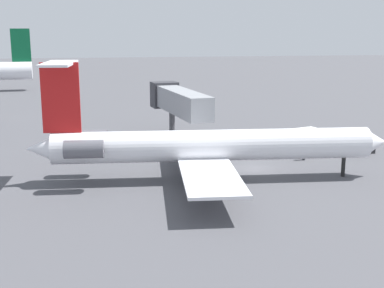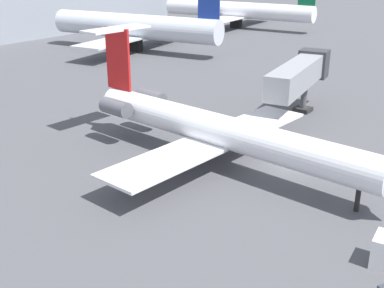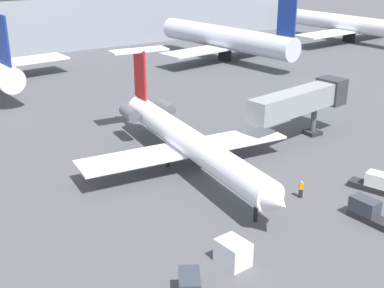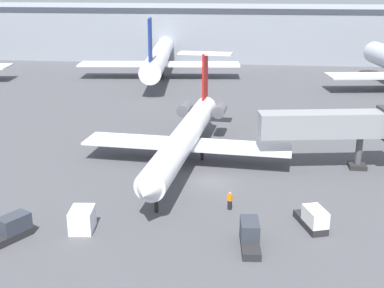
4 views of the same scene
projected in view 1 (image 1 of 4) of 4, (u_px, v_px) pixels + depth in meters
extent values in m
cube|color=#4C4C51|center=(252.00, 169.00, 50.34)|extent=(400.00, 400.00, 0.10)
cylinder|color=white|center=(213.00, 145.00, 45.83)|extent=(5.01, 28.11, 2.75)
cone|color=white|center=(375.00, 142.00, 47.14)|extent=(2.78, 2.40, 2.61)
cone|color=white|center=(41.00, 149.00, 44.51)|extent=(2.54, 2.78, 2.34)
cube|color=white|center=(195.00, 143.00, 51.94)|extent=(10.96, 5.25, 0.24)
cube|color=white|center=(211.00, 177.00, 40.00)|extent=(10.96, 5.25, 0.24)
cylinder|color=#595960|center=(89.00, 138.00, 46.97)|extent=(1.76, 3.31, 1.50)
cylinder|color=#595960|center=(84.00, 149.00, 42.55)|extent=(1.76, 3.31, 1.50)
cube|color=red|center=(61.00, 98.00, 43.73)|extent=(0.50, 3.21, 5.96)
cube|color=white|center=(59.00, 64.00, 43.10)|extent=(6.97, 2.94, 0.20)
cylinder|color=black|center=(343.00, 167.00, 47.38)|extent=(0.36, 0.36, 1.79)
cylinder|color=black|center=(189.00, 166.00, 47.70)|extent=(0.36, 0.36, 1.79)
cylinder|color=black|center=(192.00, 176.00, 44.59)|extent=(0.36, 0.36, 1.79)
cube|color=gray|center=(181.00, 102.00, 59.83)|extent=(14.74, 4.91, 2.60)
cube|color=#333338|center=(164.00, 95.00, 66.15)|extent=(2.89, 3.55, 3.20)
cylinder|color=#4C4C51|center=(172.00, 123.00, 63.86)|extent=(0.70, 0.70, 3.70)
cube|color=#262626|center=(172.00, 136.00, 64.21)|extent=(1.80, 1.80, 0.50)
cube|color=black|center=(304.00, 156.00, 53.41)|extent=(0.40, 0.36, 0.85)
cube|color=orange|center=(304.00, 149.00, 53.25)|extent=(0.48, 0.42, 0.60)
sphere|color=tan|center=(304.00, 145.00, 53.16)|extent=(0.24, 0.24, 0.24)
cube|color=#262628|center=(301.00, 142.00, 60.36)|extent=(2.59, 4.24, 0.60)
cube|color=white|center=(307.00, 134.00, 60.52)|extent=(2.09, 2.72, 1.30)
cube|color=#262628|center=(355.00, 151.00, 56.31)|extent=(1.71, 4.10, 0.60)
cube|color=#333842|center=(349.00, 142.00, 55.91)|extent=(1.59, 2.50, 1.30)
cube|color=#0C5933|center=(21.00, 45.00, 111.28)|extent=(0.63, 4.01, 7.00)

